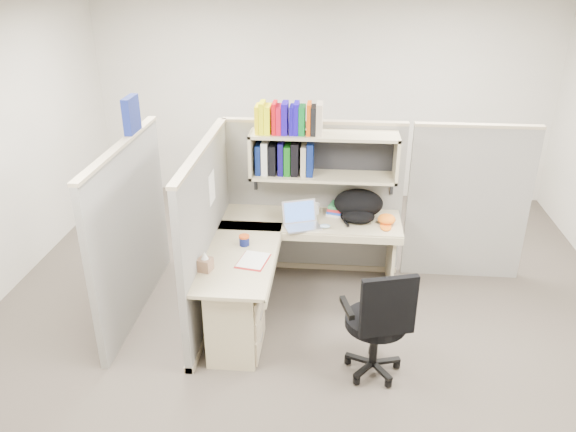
# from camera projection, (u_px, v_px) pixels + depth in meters

# --- Properties ---
(ground) EXTENTS (6.00, 6.00, 0.00)m
(ground) POSITION_uv_depth(u_px,v_px,m) (307.00, 315.00, 5.27)
(ground) COLOR #39332C
(ground) RESTS_ON ground
(room_shell) EXTENTS (6.00, 6.00, 6.00)m
(room_shell) POSITION_uv_depth(u_px,v_px,m) (309.00, 151.00, 4.58)
(room_shell) COLOR beige
(room_shell) RESTS_ON ground
(cubicle) EXTENTS (3.79, 1.84, 1.95)m
(cubicle) POSITION_uv_depth(u_px,v_px,m) (272.00, 206.00, 5.32)
(cubicle) COLOR slate
(cubicle) RESTS_ON ground
(desk) EXTENTS (1.74, 1.75, 0.73)m
(desk) POSITION_uv_depth(u_px,v_px,m) (258.00, 290.00, 4.86)
(desk) COLOR tan
(desk) RESTS_ON ground
(laptop) EXTENTS (0.42, 0.42, 0.24)m
(laptop) POSITION_uv_depth(u_px,v_px,m) (303.00, 216.00, 5.26)
(laptop) COLOR #BABABF
(laptop) RESTS_ON desk
(backpack) EXTENTS (0.48, 0.37, 0.28)m
(backpack) POSITION_uv_depth(u_px,v_px,m) (359.00, 206.00, 5.41)
(backpack) COLOR black
(backpack) RESTS_ON desk
(orange_cap) EXTENTS (0.19, 0.22, 0.09)m
(orange_cap) POSITION_uv_depth(u_px,v_px,m) (387.00, 219.00, 5.37)
(orange_cap) COLOR orange
(orange_cap) RESTS_ON desk
(snack_canister) EXTENTS (0.09, 0.09, 0.09)m
(snack_canister) POSITION_uv_depth(u_px,v_px,m) (244.00, 240.00, 4.97)
(snack_canister) COLOR #0E1652
(snack_canister) RESTS_ON desk
(tissue_box) EXTENTS (0.13, 0.13, 0.17)m
(tissue_box) POSITION_uv_depth(u_px,v_px,m) (205.00, 261.00, 4.55)
(tissue_box) COLOR #906B51
(tissue_box) RESTS_ON desk
(mouse) EXTENTS (0.11, 0.09, 0.04)m
(mouse) POSITION_uv_depth(u_px,v_px,m) (325.00, 226.00, 5.29)
(mouse) COLOR #93B3D1
(mouse) RESTS_ON desk
(paper_cup) EXTENTS (0.08, 0.08, 0.11)m
(paper_cup) POSITION_uv_depth(u_px,v_px,m) (315.00, 208.00, 5.57)
(paper_cup) COLOR silver
(paper_cup) RESTS_ON desk
(book_stack) EXTENTS (0.20, 0.24, 0.10)m
(book_stack) POSITION_uv_depth(u_px,v_px,m) (336.00, 209.00, 5.58)
(book_stack) COLOR slate
(book_stack) RESTS_ON desk
(loose_paper) EXTENTS (0.27, 0.32, 0.00)m
(loose_paper) POSITION_uv_depth(u_px,v_px,m) (253.00, 260.00, 4.74)
(loose_paper) COLOR white
(loose_paper) RESTS_ON desk
(task_chair) EXTENTS (0.58, 0.53, 1.02)m
(task_chair) POSITION_uv_depth(u_px,v_px,m) (377.00, 339.00, 4.37)
(task_chair) COLOR black
(task_chair) RESTS_ON ground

